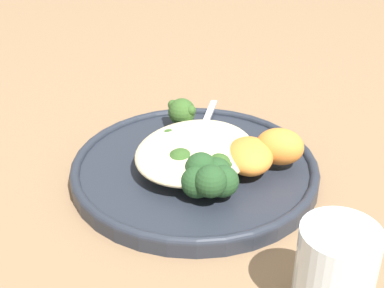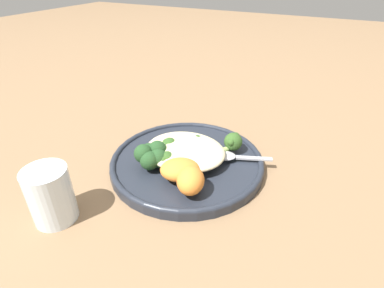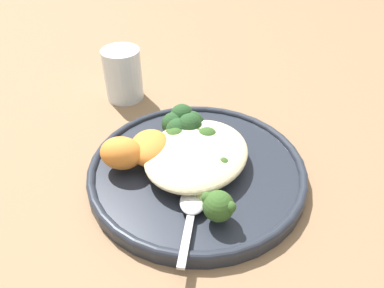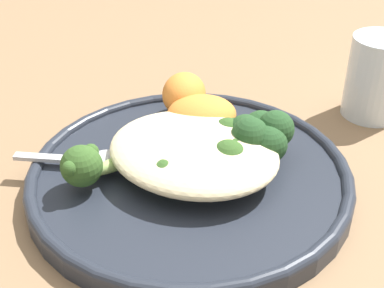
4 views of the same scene
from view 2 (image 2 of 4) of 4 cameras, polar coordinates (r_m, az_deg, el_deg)
name	(u,v)px [view 2 (image 2 of 4)]	position (r m, az deg, el deg)	size (l,w,h in m)	color
ground_plane	(181,162)	(0.61, -2.16, -3.48)	(4.00, 4.00, 0.00)	#846647
plate	(187,161)	(0.59, -0.95, -3.34)	(0.30, 0.30, 0.02)	#232833
quinoa_mound	(185,151)	(0.57, -1.31, -1.26)	(0.16, 0.13, 0.03)	beige
broccoli_stalk_0	(227,145)	(0.59, 6.71, -0.27)	(0.07, 0.12, 0.04)	#9EBC66
broccoli_stalk_1	(197,147)	(0.59, 0.97, -0.48)	(0.05, 0.08, 0.03)	#9EBC66
broccoli_stalk_2	(175,150)	(0.58, -3.31, -1.07)	(0.11, 0.04, 0.03)	#9EBC66
broccoli_stalk_3	(173,160)	(0.55, -3.69, -3.05)	(0.08, 0.06, 0.03)	#9EBC66
sweet_potato_chunk_0	(191,180)	(0.49, -0.27, -6.96)	(0.06, 0.05, 0.04)	orange
sweet_potato_chunk_1	(180,170)	(0.52, -2.30, -4.89)	(0.07, 0.06, 0.04)	orange
kale_tuft	(152,155)	(0.56, -7.71, -2.06)	(0.06, 0.06, 0.04)	#234723
spoon	(229,156)	(0.58, 7.04, -2.30)	(0.11, 0.06, 0.01)	#B7B7BC
water_glass	(51,195)	(0.51, -25.33, -8.80)	(0.07, 0.07, 0.09)	silver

